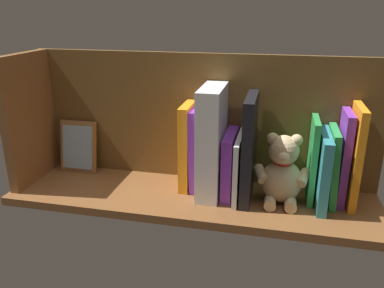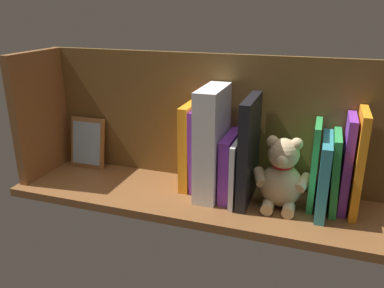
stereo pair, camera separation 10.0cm
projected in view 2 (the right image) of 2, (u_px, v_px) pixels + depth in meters
The scene contains 16 objects.
ground_plane at pixel (192, 197), 105.09cm from camera, with size 97.11×27.25×2.20cm, color brown.
shelf_back_panel at pixel (205, 118), 108.83cm from camera, with size 97.11×1.50×35.84cm, color brown.
shelf_side_divider at pixel (40, 114), 112.86cm from camera, with size 2.40×21.25×35.84cm, color brown.
book_0 at pixel (358, 163), 91.68cm from camera, with size 1.83×12.79×25.33cm, color orange.
book_1 at pixel (347, 164), 93.43cm from camera, with size 1.93×11.14×23.63cm, color purple.
book_2 at pixel (335, 172), 94.18cm from camera, with size 1.70×12.71×19.28cm, color green.
book_3 at pixel (324, 175), 93.45cm from camera, with size 2.32×16.36×18.51cm, color teal.
book_4 at pixel (314, 165), 95.74cm from camera, with size 1.47×11.76×21.47cm, color green.
teddy_bear at pixel (282, 176), 95.72cm from camera, with size 14.78×11.64×18.21cm.
book_5 at pixel (249, 150), 97.33cm from camera, with size 2.54×16.98×26.97cm, color black.
book_6 at pixel (239, 168), 99.82cm from camera, with size 1.24×16.98×16.55cm, color silver.
book_7 at pixel (230, 165), 101.48cm from camera, with size 2.69×14.90×16.74cm, color purple.
dictionary_thick_white at pixel (212, 143), 100.23cm from camera, with size 5.73×16.21×28.75cm, color white.
book_8 at pixel (199, 149), 104.95cm from camera, with size 1.93×11.17×22.44cm, color purple.
book_9 at pixel (189, 146), 105.51cm from camera, with size 2.52×11.46×23.33cm, color orange.
picture_frame_leaning at pixel (87, 143), 120.41cm from camera, with size 11.12×4.11×15.44cm.
Camera 2 is at (-30.42, 89.11, 47.72)cm, focal length 36.43 mm.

